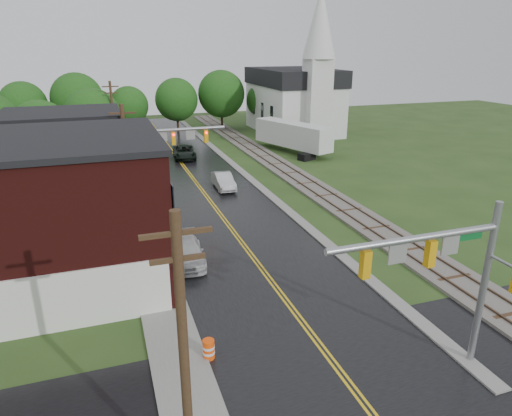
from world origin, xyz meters
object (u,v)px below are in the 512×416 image
suv_dark (184,152)px  traffic_signal_near (445,263)px  utility_pole_c (114,120)px  construction_barrel (209,349)px  tree_left_c (43,132)px  church (297,94)px  utility_pole_b (127,166)px  traffic_signal_far (165,145)px  semi_trailer (293,135)px  brick_building (27,216)px  utility_pole_a (184,358)px  pickup_white (187,252)px  sedan_silver (223,181)px  tree_left_e (94,118)px

suv_dark → traffic_signal_near: bearing=-80.1°
utility_pole_c → construction_barrel: bearing=-87.2°
traffic_signal_near → construction_barrel: 10.25m
utility_pole_c → tree_left_c: 8.16m
church → utility_pole_b: (-26.80, -31.74, -1.11)m
traffic_signal_far → tree_left_c: (-10.38, 12.90, -0.46)m
tree_left_c → semi_trailer: size_ratio=0.65×
brick_building → suv_dark: 30.86m
utility_pole_a → construction_barrel: bearing=71.9°
church → pickup_white: size_ratio=4.19×
utility_pole_b → utility_pole_c: (0.00, 22.00, 0.00)m
church → construction_barrel: size_ratio=22.04×
church → utility_pole_b: size_ratio=2.22×
traffic_signal_far → brick_building: bearing=-126.9°
tree_left_c → pickup_white: tree_left_c is taller
church → brick_building: bearing=-130.0°
sedan_silver → pickup_white: size_ratio=0.93×
traffic_signal_far → traffic_signal_near: bearing=-74.5°
sedan_silver → construction_barrel: 24.68m
semi_trailer → utility_pole_a: bearing=-116.9°
traffic_signal_near → utility_pole_c: bearing=103.7°
brick_building → pickup_white: brick_building is taller
brick_building → tree_left_e: brick_building is taller
tree_left_c → sedan_silver: bearing=-33.4°
traffic_signal_near → utility_pole_b: bearing=117.2°
utility_pole_a → sedan_silver: (8.86, 29.43, -3.99)m
traffic_signal_far → utility_pole_c: bearing=101.1°
traffic_signal_far → suv_dark: bearing=74.7°
traffic_signal_near → semi_trailer: traffic_signal_near is taller
utility_pole_c → tree_left_c: size_ratio=1.18×
traffic_signal_far → sedan_silver: (5.53, 2.43, -4.24)m
semi_trailer → traffic_signal_far: bearing=-140.7°
utility_pole_b → traffic_signal_near: bearing=-62.8°
utility_pole_a → utility_pole_c: same height
brick_building → construction_barrel: bearing=-50.7°
church → pickup_white: church is taller
traffic_signal_far → semi_trailer: 23.05m
sedan_silver → utility_pole_b: bearing=-138.3°
suv_dark → semi_trailer: (13.43, -1.14, 1.46)m
traffic_signal_far → utility_pole_c: utility_pole_c is taller
utility_pole_c → tree_left_e: size_ratio=1.10×
traffic_signal_far → tree_left_c: tree_left_c is taller
tree_left_e → brick_building: bearing=-96.7°
utility_pole_a → brick_building: bearing=110.7°
suv_dark → semi_trailer: size_ratio=0.46×
church → utility_pole_b: church is taller
utility_pole_b → tree_left_e: utility_pole_b is taller
traffic_signal_near → utility_pole_a: bearing=-169.0°
sedan_silver → semi_trailer: bearing=46.5°
utility_pole_b → tree_left_e: bearing=94.9°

